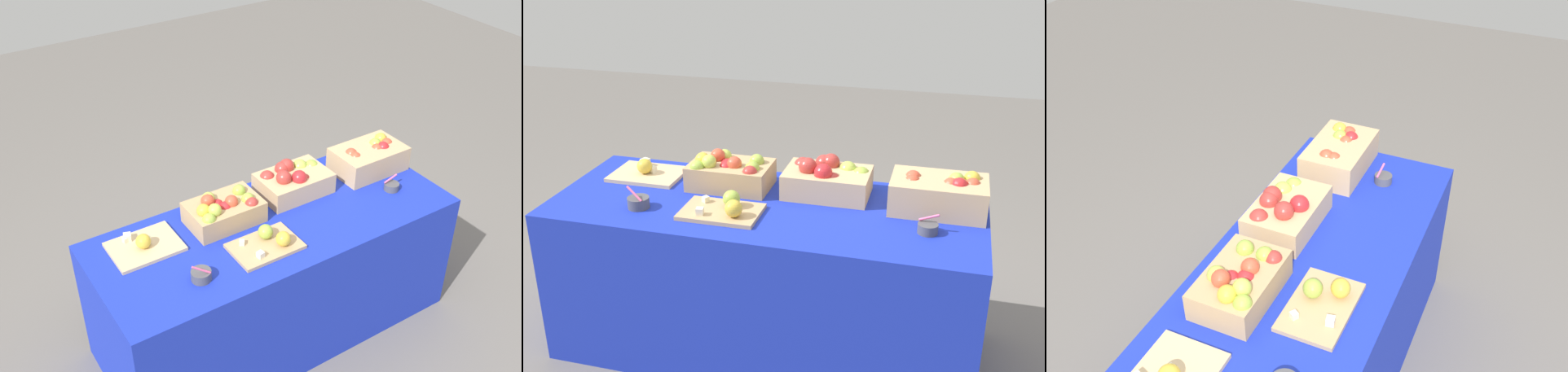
{
  "view_description": "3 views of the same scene",
  "coord_description": "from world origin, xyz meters",
  "views": [
    {
      "loc": [
        -1.48,
        -2.18,
        2.71
      ],
      "look_at": [
        -0.11,
        -0.04,
        1.02
      ],
      "focal_mm": 44.33,
      "sensor_mm": 36.0,
      "label": 1
    },
    {
      "loc": [
        0.76,
        -2.49,
        1.93
      ],
      "look_at": [
        0.07,
        0.04,
        0.82
      ],
      "focal_mm": 44.85,
      "sensor_mm": 36.0,
      "label": 2
    },
    {
      "loc": [
        -1.58,
        -0.73,
        2.36
      ],
      "look_at": [
        0.16,
        0.04,
        1.03
      ],
      "focal_mm": 41.94,
      "sensor_mm": 36.0,
      "label": 3
    }
  ],
  "objects": [
    {
      "name": "ground_plane",
      "position": [
        0.0,
        0.0,
        0.0
      ],
      "size": [
        10.0,
        10.0,
        0.0
      ],
      "primitive_type": "plane",
      "color": "slate"
    },
    {
      "name": "apple_crate_middle",
      "position": [
        0.24,
        0.18,
        0.81
      ],
      "size": [
        0.38,
        0.25,
        0.18
      ],
      "color": "tan",
      "rests_on": "table"
    },
    {
      "name": "cutting_board_front",
      "position": [
        -0.14,
        -0.15,
        0.77
      ],
      "size": [
        0.34,
        0.23,
        0.09
      ],
      "color": "tan",
      "rests_on": "table"
    },
    {
      "name": "cutting_board_back",
      "position": [
        -0.65,
        0.16,
        0.76
      ],
      "size": [
        0.34,
        0.26,
        0.09
      ],
      "color": "#D1B284",
      "rests_on": "table"
    },
    {
      "name": "apple_crate_right",
      "position": [
        -0.21,
        0.14,
        0.81
      ],
      "size": [
        0.37,
        0.24,
        0.17
      ],
      "color": "tan",
      "rests_on": "table"
    },
    {
      "name": "sample_bowl_mid",
      "position": [
        0.7,
        -0.1,
        0.76
      ],
      "size": [
        0.08,
        0.08,
        0.08
      ],
      "color": "#4C4C51",
      "rests_on": "table"
    },
    {
      "name": "apple_crate_left",
      "position": [
        0.73,
        0.13,
        0.82
      ],
      "size": [
        0.4,
        0.26,
        0.17
      ],
      "color": "tan",
      "rests_on": "table"
    },
    {
      "name": "table",
      "position": [
        0.0,
        0.0,
        0.37
      ],
      "size": [
        1.9,
        0.76,
        0.74
      ],
      "primitive_type": "cube",
      "color": "#192DB7",
      "rests_on": "ground_plane"
    },
    {
      "name": "sample_bowl_near",
      "position": [
        -0.52,
        -0.18,
        0.77
      ],
      "size": [
        0.1,
        0.09,
        0.1
      ],
      "color": "#4C4C51",
      "rests_on": "table"
    }
  ]
}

